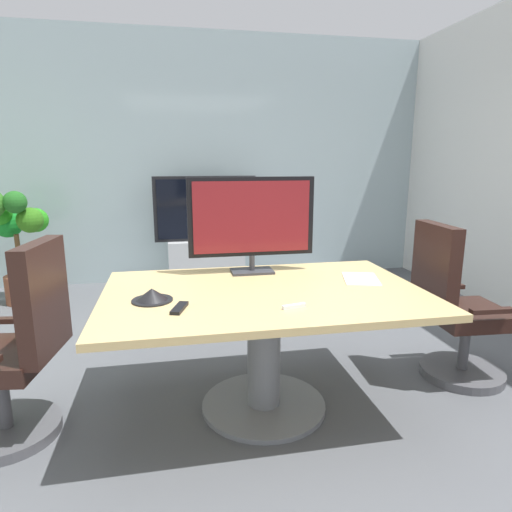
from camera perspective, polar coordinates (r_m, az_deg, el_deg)
ground_plane at (r=2.85m, az=1.18°, el=-19.20°), size 7.33×7.33×0.00m
wall_back_glass_partition at (r=5.56m, az=-5.80°, el=12.36°), size 5.44×0.10×2.98m
conference_table at (r=2.61m, az=1.06°, el=-8.53°), size 1.85×1.20×0.75m
office_chair_left at (r=2.71m, az=-28.84°, el=-11.72°), size 0.62×0.60×1.09m
office_chair_right at (r=3.30m, az=24.53°, el=-7.10°), size 0.61×0.59×1.09m
tv_monitor at (r=2.88m, az=-0.64°, el=4.81°), size 0.84×0.18×0.64m
wall_display_unit at (r=5.30m, az=-6.53°, el=0.94°), size 1.20×0.36×1.31m
potted_plant at (r=5.16m, az=-29.08°, el=2.70°), size 0.58×0.64×1.22m
conference_phone at (r=2.42m, az=-13.44°, el=-5.04°), size 0.22×0.22×0.07m
remote_control at (r=2.26m, az=-9.99°, el=-6.71°), size 0.10×0.18×0.02m
whiteboard_marker at (r=2.26m, az=5.00°, el=-6.55°), size 0.13×0.05×0.02m
paper_notepad at (r=2.85m, az=13.55°, el=-2.94°), size 0.29×0.35×0.01m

